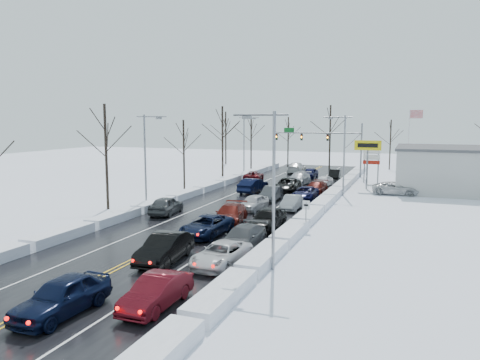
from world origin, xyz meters
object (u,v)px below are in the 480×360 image
at_px(flagpole, 410,137).
at_px(oncoming_car_0, 253,193).
at_px(tires_plus_sign, 368,149).
at_px(queued_car_0, 63,314).
at_px(traffic_signal_mast, 327,140).

distance_m(flagpole, oncoming_car_0, 28.00).
height_order(flagpole, oncoming_car_0, flagpole).
bearing_deg(oncoming_car_0, tires_plus_sign, -141.87).
distance_m(flagpole, queued_car_0, 59.12).
height_order(tires_plus_sign, flagpole, flagpole).
distance_m(traffic_signal_mast, oncoming_car_0, 20.93).
relative_size(tires_plus_sign, flagpole, 0.60).
relative_size(flagpole, queued_car_0, 2.02).
bearing_deg(oncoming_car_0, traffic_signal_mast, -98.34).
xyz_separation_m(traffic_signal_mast, queued_car_0, (-1.88, -55.22, -5.48)).
relative_size(queued_car_0, oncoming_car_0, 0.97).
relative_size(tires_plus_sign, queued_car_0, 1.21).
xyz_separation_m(traffic_signal_mast, flagpole, (11.72, 2.01, 0.45)).
distance_m(traffic_signal_mast, flagpole, 11.90).
xyz_separation_m(flagpole, oncoming_car_0, (-16.88, -21.54, -5.93)).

